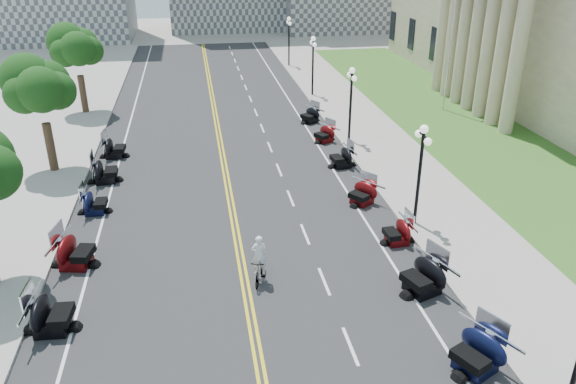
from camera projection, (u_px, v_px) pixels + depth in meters
ground at (246, 289)px, 22.39m from camera, size 160.00×160.00×0.00m
road at (228, 187)px, 31.33m from camera, size 16.00×90.00×0.01m
centerline_yellow_a at (226, 187)px, 31.31m from camera, size 0.12×90.00×0.00m
centerline_yellow_b at (230, 187)px, 31.35m from camera, size 0.12×90.00×0.00m
edge_line_north at (339, 179)px, 32.30m from camera, size 0.12×90.00×0.00m
edge_line_south at (110, 195)px, 30.35m from camera, size 0.12×90.00×0.00m
lane_dash_5 at (350, 346)px, 19.29m from camera, size 0.12×2.00×0.00m
lane_dash_6 at (324, 281)px, 22.87m from camera, size 0.12×2.00×0.00m
lane_dash_7 at (305, 234)px, 26.45m from camera, size 0.12×2.00×0.00m
lane_dash_8 at (291, 198)px, 30.03m from camera, size 0.12×2.00×0.00m
lane_dash_9 at (279, 170)px, 33.60m from camera, size 0.12×2.00×0.00m
lane_dash_10 at (270, 147)px, 37.18m from camera, size 0.12×2.00×0.00m
lane_dash_11 at (262, 128)px, 40.76m from camera, size 0.12×2.00×0.00m
lane_dash_12 at (256, 112)px, 44.34m from camera, size 0.12×2.00×0.00m
lane_dash_13 at (250, 99)px, 47.91m from camera, size 0.12×2.00×0.00m
lane_dash_14 at (246, 87)px, 51.49m from camera, size 0.12×2.00×0.00m
lane_dash_15 at (242, 77)px, 55.07m from camera, size 0.12×2.00×0.00m
lane_dash_16 at (238, 68)px, 58.65m from camera, size 0.12×2.00×0.00m
lane_dash_17 at (235, 61)px, 62.22m from camera, size 0.12×2.00×0.00m
lane_dash_18 at (232, 54)px, 65.80m from camera, size 0.12×2.00×0.00m
lane_dash_19 at (230, 47)px, 69.38m from camera, size 0.12×2.00×0.00m
sidewalk_north at (407, 174)px, 32.90m from camera, size 5.00×90.00×0.15m
sidewalk_south at (30, 200)px, 29.70m from camera, size 5.00×90.00×0.15m
lawn at (459, 126)px, 41.13m from camera, size 9.00×60.00×0.10m
street_lamp_2 at (419, 176)px, 26.18m from camera, size 0.50×1.20×4.90m
street_lamp_3 at (350, 105)px, 36.91m from camera, size 0.50×1.20×4.90m
street_lamp_4 at (313, 66)px, 47.65m from camera, size 0.50×1.20×4.90m
street_lamp_5 at (289, 42)px, 58.38m from camera, size 0.50×1.20×4.90m
flagpole at (450, 47)px, 42.70m from camera, size 1.10×0.20×10.00m
tree_3 at (40, 93)px, 31.39m from camera, size 4.80×4.80×9.20m
tree_4 at (77, 52)px, 42.12m from camera, size 4.80×4.80×9.20m
motorcycle_n_4 at (477, 351)px, 17.96m from camera, size 2.91×2.91×1.52m
motorcycle_n_5 at (423, 275)px, 21.91m from camera, size 2.86×2.86×1.57m
motorcycle_n_6 at (398, 231)px, 25.46m from camera, size 1.91×1.91×1.26m
motorcycle_n_7 at (362, 192)px, 29.18m from camera, size 2.59×2.59×1.30m
motorcycle_n_8 at (342, 156)px, 33.80m from camera, size 2.14×2.14×1.35m
motorcycle_n_9 at (324, 133)px, 37.87m from camera, size 2.41×2.41×1.24m
motorcycle_n_10 at (310, 114)px, 41.73m from camera, size 2.46×2.46×1.26m
motorcycle_s_5 at (50, 312)px, 19.76m from camera, size 2.36×2.36×1.55m
motorcycle_s_6 at (75, 250)px, 23.63m from camera, size 2.64×2.64×1.56m
motorcycle_s_7 at (94, 201)px, 28.21m from camera, size 1.93×1.93×1.30m
motorcycle_s_8 at (105, 170)px, 31.70m from camera, size 2.22×2.22×1.49m
motorcycle_s_9 at (114, 147)px, 35.23m from camera, size 2.15×2.15×1.40m
bicycle at (259, 269)px, 22.69m from camera, size 1.01×1.93×1.11m
cyclist_rider at (259, 238)px, 22.08m from camera, size 0.64×0.42×1.75m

